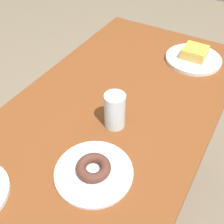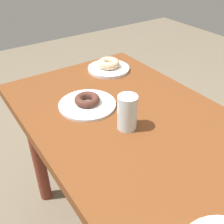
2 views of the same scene
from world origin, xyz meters
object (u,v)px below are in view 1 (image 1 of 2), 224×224
object	(u,v)px
plate_glazed_square	(193,59)
plate_chocolate_ring	(94,172)
donut_glazed_square	(195,52)
water_glass	(115,111)
donut_chocolate_ring	(93,168)

from	to	relation	value
plate_glazed_square	plate_chocolate_ring	xyz separation A→B (m)	(0.70, -0.06, -0.00)
plate_glazed_square	plate_chocolate_ring	size ratio (longest dim) A/B	1.06
plate_glazed_square	donut_glazed_square	xyz separation A→B (m)	(0.00, 0.00, 0.03)
donut_glazed_square	water_glass	xyz separation A→B (m)	(0.50, -0.10, 0.02)
plate_chocolate_ring	donut_chocolate_ring	bearing A→B (deg)	0.00
donut_glazed_square	water_glass	world-z (taller)	water_glass
plate_glazed_square	donut_glazed_square	world-z (taller)	donut_glazed_square
plate_chocolate_ring	plate_glazed_square	bearing A→B (deg)	175.13
plate_glazed_square	water_glass	size ratio (longest dim) A/B	1.89
plate_chocolate_ring	water_glass	distance (m)	0.21
plate_glazed_square	donut_chocolate_ring	bearing A→B (deg)	-4.87
plate_glazed_square	water_glass	world-z (taller)	water_glass
donut_glazed_square	donut_chocolate_ring	distance (m)	0.70
plate_chocolate_ring	donut_chocolate_ring	size ratio (longest dim) A/B	2.28
donut_chocolate_ring	water_glass	size ratio (longest dim) A/B	0.79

